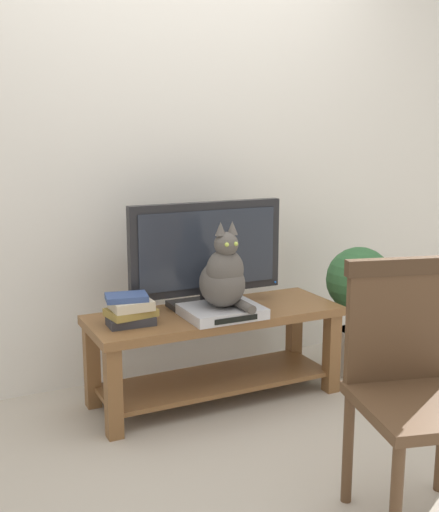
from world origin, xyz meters
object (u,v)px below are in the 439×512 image
(media_box, at_px, (222,311))
(potted_plant, at_px, (358,295))
(tv, at_px, (207,254))
(cat, at_px, (224,276))
(book_stack, at_px, (130,310))
(tv_stand, at_px, (215,339))
(wooden_chair, at_px, (415,373))

(media_box, relative_size, potted_plant, 0.51)
(media_box, bearing_deg, tv, 87.88)
(cat, xyz_separation_m, book_stack, (-0.45, 0.08, -0.13))
(tv_stand, relative_size, wooden_chair, 1.39)
(cat, bearing_deg, wooden_chair, -79.25)
(potted_plant, bearing_deg, tv_stand, 177.43)
(tv, height_order, cat, tv)
(media_box, xyz_separation_m, wooden_chair, (0.21, -1.10, 0.04))
(media_box, height_order, book_stack, book_stack)
(wooden_chair, bearing_deg, media_box, 100.68)
(tv_stand, distance_m, cat, 0.37)
(book_stack, xyz_separation_m, potted_plant, (1.32, -0.01, -0.08))
(book_stack, distance_m, potted_plant, 1.33)
(tv_stand, height_order, wooden_chair, wooden_chair)
(tv, bearing_deg, book_stack, -164.58)
(media_box, bearing_deg, potted_plant, 3.59)
(book_stack, bearing_deg, media_box, -8.49)
(tv_stand, xyz_separation_m, cat, (-0.01, -0.11, 0.35))
(tv, height_order, media_box, tv)
(tv, height_order, wooden_chair, tv)
(wooden_chair, distance_m, potted_plant, 1.34)
(tv_stand, height_order, book_stack, book_stack)
(cat, bearing_deg, tv, 88.36)
(cat, height_order, potted_plant, cat)
(tv, relative_size, potted_plant, 1.13)
(media_box, distance_m, cat, 0.18)
(book_stack, height_order, potted_plant, potted_plant)
(media_box, xyz_separation_m, potted_plant, (0.88, 0.05, -0.03))
(cat, distance_m, potted_plant, 0.90)
(wooden_chair, xyz_separation_m, potted_plant, (0.67, 1.16, -0.07))
(tv, xyz_separation_m, potted_plant, (0.87, -0.14, -0.29))
(tv_stand, height_order, media_box, media_box)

